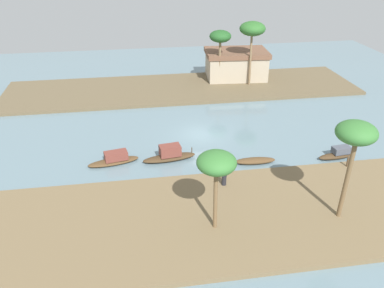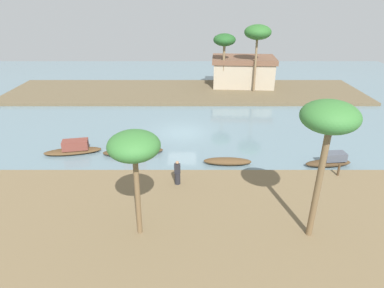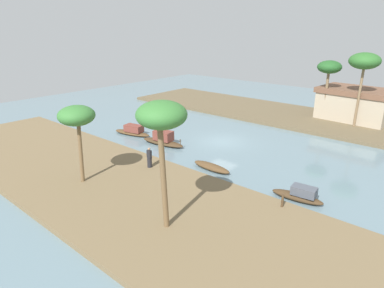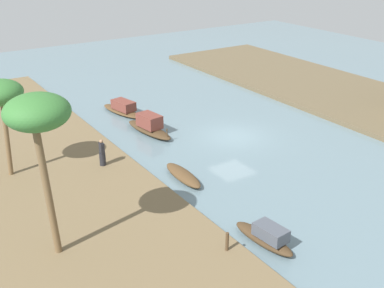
{
  "view_description": "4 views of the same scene",
  "coord_description": "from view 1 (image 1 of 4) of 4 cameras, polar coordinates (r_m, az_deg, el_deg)",
  "views": [
    {
      "loc": [
        -6.27,
        -33.34,
        16.45
      ],
      "look_at": [
        -1.33,
        -2.78,
        0.52
      ],
      "focal_mm": 37.83,
      "sensor_mm": 36.0,
      "label": 1
    },
    {
      "loc": [
        0.87,
        -27.19,
        10.94
      ],
      "look_at": [
        0.81,
        -4.39,
        0.85
      ],
      "focal_mm": 31.91,
      "sensor_mm": 36.0,
      "label": 2
    },
    {
      "loc": [
        17.49,
        -24.66,
        10.22
      ],
      "look_at": [
        0.06,
        -4.41,
        0.9
      ],
      "focal_mm": 31.58,
      "sensor_mm": 36.0,
      "label": 3
    },
    {
      "loc": [
        23.33,
        -18.38,
        12.21
      ],
      "look_at": [
        1.59,
        -4.27,
        1.02
      ],
      "focal_mm": 45.79,
      "sensor_mm": 36.0,
      "label": 4
    }
  ],
  "objects": [
    {
      "name": "river_water",
      "position": [
        37.7,
        1.32,
        1.35
      ],
      "size": [
        67.1,
        67.1,
        0.0
      ],
      "primitive_type": "plane",
      "color": "slate",
      "rests_on": "ground"
    },
    {
      "name": "riverbank_left",
      "position": [
        27.03,
        6.24,
        -10.01
      ],
      "size": [
        41.71,
        10.58,
        0.32
      ],
      "primitive_type": "cube",
      "color": "brown",
      "rests_on": "ground"
    },
    {
      "name": "riverbank_right",
      "position": [
        49.23,
        -1.36,
        7.9
      ],
      "size": [
        41.71,
        10.58,
        0.32
      ],
      "primitive_type": "cube",
      "color": "brown",
      "rests_on": "ground"
    },
    {
      "name": "sampan_open_hull",
      "position": [
        35.62,
        19.89,
        -1.31
      ],
      "size": [
        3.28,
        1.17,
        1.01
      ],
      "rotation": [
        0.0,
        0.0,
        0.1
      ],
      "color": "#47331E",
      "rests_on": "river_water"
    },
    {
      "name": "sampan_with_red_awning",
      "position": [
        33.34,
        -10.87,
        -2.12
      ],
      "size": [
        4.28,
        1.96,
        1.02
      ],
      "rotation": [
        0.0,
        0.0,
        0.2
      ],
      "color": "brown",
      "rests_on": "river_water"
    },
    {
      "name": "sampan_near_left_bank",
      "position": [
        33.22,
        8.89,
        -2.35
      ],
      "size": [
        3.37,
        1.06,
        0.47
      ],
      "rotation": [
        0.0,
        0.0,
        -0.04
      ],
      "color": "brown",
      "rests_on": "river_water"
    },
    {
      "name": "sampan_midstream",
      "position": [
        33.2,
        -3.18,
        -1.54
      ],
      "size": [
        4.52,
        1.71,
        1.33
      ],
      "rotation": [
        0.0,
        0.0,
        0.13
      ],
      "color": "#47331E",
      "rests_on": "river_water"
    },
    {
      "name": "person_on_near_bank",
      "position": [
        29.39,
        4.55,
        -4.67
      ],
      "size": [
        0.37,
        0.35,
        1.54
      ],
      "rotation": [
        0.0,
        0.0,
        6.26
      ],
      "color": "#232328",
      "rests_on": "riverbank_left"
    },
    {
      "name": "mooring_post",
      "position": [
        33.95,
        21.09,
        -2.35
      ],
      "size": [
        0.14,
        0.14,
        0.82
      ],
      "primitive_type": "cylinder",
      "color": "#4C3823",
      "rests_on": "riverbank_left"
    },
    {
      "name": "palm_tree_left_near",
      "position": [
        23.32,
        3.48,
        -2.82
      ],
      "size": [
        2.35,
        2.35,
        5.2
      ],
      "color": "brown",
      "rests_on": "riverbank_left"
    },
    {
      "name": "palm_tree_left_far",
      "position": [
        25.31,
        22.11,
        1.15
      ],
      "size": [
        2.43,
        2.43,
        6.7
      ],
      "color": "brown",
      "rests_on": "riverbank_left"
    },
    {
      "name": "palm_tree_right_tall",
      "position": [
        48.83,
        8.52,
        15.68
      ],
      "size": [
        3.0,
        3.0,
        7.52
      ],
      "color": "#7F6647",
      "rests_on": "riverbank_right"
    },
    {
      "name": "palm_tree_right_short",
      "position": [
        48.81,
        4.01,
        14.74
      ],
      "size": [
        2.55,
        2.55,
        6.48
      ],
      "color": "#7F6647",
      "rests_on": "riverbank_right"
    },
    {
      "name": "riverside_building",
      "position": [
        52.42,
        6.23,
        11.17
      ],
      "size": [
        8.03,
        5.8,
        3.48
      ],
      "rotation": [
        0.0,
        0.0,
        -0.07
      ],
      "color": "tan",
      "rests_on": "riverbank_right"
    }
  ]
}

